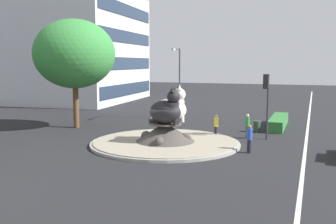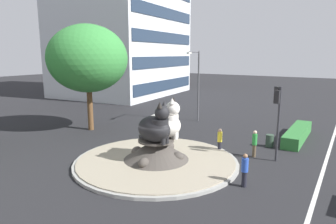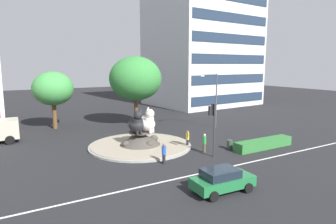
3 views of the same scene
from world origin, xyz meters
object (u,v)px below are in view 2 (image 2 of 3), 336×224
(pedestrian_blue_shirt, at_px, (245,169))
(pedestrian_green_shirt, at_px, (255,143))
(cat_statue_white, at_px, (165,123))
(broadleaf_tree_behind_island, at_px, (88,59))
(office_tower, at_px, (122,16))
(cat_statue_black, at_px, (156,127))
(pedestrian_yellow_shirt, at_px, (220,140))
(traffic_light_mast, at_px, (277,107))
(streetlight_arm, at_px, (197,80))
(litter_bin, at_px, (270,141))

(pedestrian_blue_shirt, bearing_deg, pedestrian_green_shirt, -75.23)
(cat_statue_white, relative_size, pedestrian_blue_shirt, 1.57)
(broadleaf_tree_behind_island, distance_m, pedestrian_blue_shirt, 16.88)
(office_tower, bearing_deg, cat_statue_black, -142.18)
(pedestrian_yellow_shirt, bearing_deg, traffic_light_mast, 88.47)
(traffic_light_mast, bearing_deg, pedestrian_green_shirt, 5.53)
(office_tower, height_order, streetlight_arm, office_tower)
(broadleaf_tree_behind_island, distance_m, litter_bin, 16.27)
(office_tower, bearing_deg, streetlight_arm, -128.00)
(pedestrian_yellow_shirt, bearing_deg, cat_statue_black, -32.50)
(streetlight_arm, xyz_separation_m, pedestrian_blue_shirt, (-12.26, -8.85, -3.20))
(office_tower, xyz_separation_m, streetlight_arm, (-13.00, -20.23, -8.62))
(litter_bin, bearing_deg, cat_statue_white, 143.35)
(cat_statue_black, distance_m, pedestrian_blue_shirt, 5.63)
(traffic_light_mast, relative_size, broadleaf_tree_behind_island, 0.51)
(broadleaf_tree_behind_island, height_order, pedestrian_blue_shirt, broadleaf_tree_behind_island)
(streetlight_arm, height_order, litter_bin, streetlight_arm)
(pedestrian_blue_shirt, relative_size, pedestrian_yellow_shirt, 1.05)
(cat_statue_black, relative_size, pedestrian_blue_shirt, 1.42)
(cat_statue_white, xyz_separation_m, pedestrian_blue_shirt, (-1.06, -5.46, -1.52))
(streetlight_arm, height_order, pedestrian_blue_shirt, streetlight_arm)
(cat_statue_white, xyz_separation_m, streetlight_arm, (11.20, 3.38, 1.68))
(cat_statue_black, height_order, cat_statue_white, cat_statue_white)
(cat_statue_black, xyz_separation_m, office_tower, (25.27, 23.64, 10.33))
(pedestrian_green_shirt, bearing_deg, broadleaf_tree_behind_island, -66.41)
(cat_statue_white, height_order, traffic_light_mast, traffic_light_mast)
(cat_statue_white, bearing_deg, office_tower, 111.41)
(office_tower, bearing_deg, litter_bin, -127.02)
(broadleaf_tree_behind_island, bearing_deg, pedestrian_green_shirt, -88.21)
(pedestrian_blue_shirt, bearing_deg, streetlight_arm, -49.94)
(cat_statue_white, bearing_deg, cat_statue_black, -111.32)
(pedestrian_yellow_shirt, bearing_deg, office_tower, -134.30)
(streetlight_arm, bearing_deg, broadleaf_tree_behind_island, -44.29)
(traffic_light_mast, xyz_separation_m, broadleaf_tree_behind_island, (-0.34, 15.82, 2.80))
(office_tower, relative_size, streetlight_arm, 3.67)
(cat_statue_white, relative_size, office_tower, 0.11)
(office_tower, height_order, pedestrian_yellow_shirt, office_tower)
(office_tower, distance_m, pedestrian_blue_shirt, 40.29)
(pedestrian_green_shirt, bearing_deg, office_tower, -104.18)
(traffic_light_mast, bearing_deg, pedestrian_yellow_shirt, 14.47)
(traffic_light_mast, distance_m, pedestrian_green_shirt, 2.82)
(traffic_light_mast, distance_m, streetlight_arm, 11.98)
(cat_statue_black, bearing_deg, pedestrian_yellow_shirt, 64.24)
(pedestrian_blue_shirt, bearing_deg, litter_bin, -81.42)
(pedestrian_blue_shirt, xyz_separation_m, pedestrian_green_shirt, (4.80, 0.89, 0.03))
(pedestrian_blue_shirt, bearing_deg, broadleaf_tree_behind_island, -11.50)
(traffic_light_mast, relative_size, streetlight_arm, 0.68)
(pedestrian_blue_shirt, height_order, litter_bin, pedestrian_blue_shirt)
(cat_statue_black, bearing_deg, streetlight_arm, 106.77)
(litter_bin, bearing_deg, pedestrian_yellow_shirt, 140.89)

